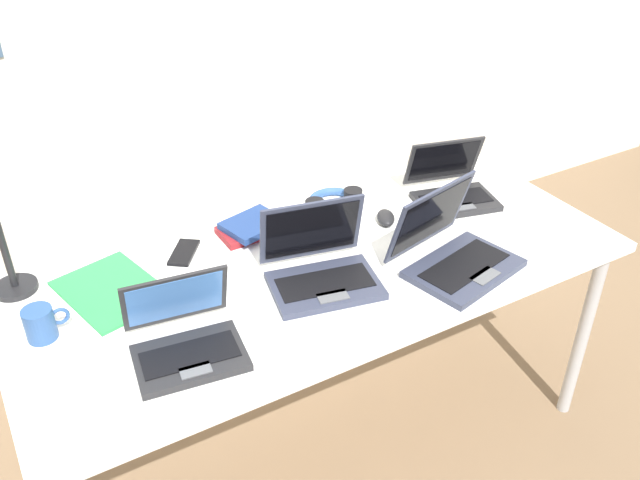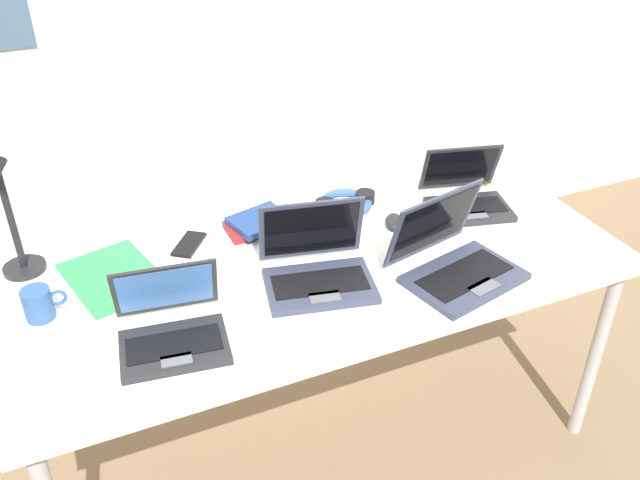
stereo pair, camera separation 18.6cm
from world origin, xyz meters
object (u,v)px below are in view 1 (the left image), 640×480
(cell_phone, at_px, (184,252))
(coffee_mug, at_px, (41,324))
(desk_lamp, at_px, (0,236))
(laptop_near_mouse, at_px, (321,268))
(book_stack, at_px, (253,227))
(pill_bottle, at_px, (467,165))
(laptop_mid_desk, at_px, (186,339))
(headphones, at_px, (334,202))
(computer_mouse, at_px, (386,218))
(paper_folder_mid_desk, at_px, (112,290))
(laptop_center, at_px, (452,188))
(laptop_front_right, at_px, (454,252))

(cell_phone, relative_size, coffee_mug, 1.20)
(coffee_mug, bearing_deg, desk_lamp, 97.14)
(laptop_near_mouse, xyz_separation_m, coffee_mug, (-0.73, 0.14, -0.00))
(desk_lamp, bearing_deg, book_stack, -2.23)
(pill_bottle, distance_m, coffee_mug, 1.52)
(laptop_mid_desk, distance_m, pill_bottle, 1.28)
(laptop_near_mouse, xyz_separation_m, headphones, (0.25, 0.35, -0.03))
(computer_mouse, bearing_deg, laptop_near_mouse, -126.12)
(desk_lamp, height_order, laptop_mid_desk, desk_lamp)
(computer_mouse, relative_size, cell_phone, 0.71)
(cell_phone, height_order, paper_folder_mid_desk, cell_phone)
(laptop_near_mouse, relative_size, headphones, 1.62)
(computer_mouse, distance_m, coffee_mug, 1.07)
(book_stack, bearing_deg, laptop_center, -11.56)
(desk_lamp, distance_m, coffee_mug, 0.26)
(laptop_near_mouse, xyz_separation_m, laptop_center, (0.62, 0.19, -0.00))
(paper_folder_mid_desk, bearing_deg, laptop_center, -2.92)
(laptop_mid_desk, distance_m, paper_folder_mid_desk, 0.35)
(desk_lamp, relative_size, computer_mouse, 4.17)
(laptop_center, relative_size, pill_bottle, 3.98)
(desk_lamp, height_order, pill_bottle, desk_lamp)
(computer_mouse, height_order, book_stack, book_stack)
(laptop_center, distance_m, pill_bottle, 0.20)
(laptop_front_right, relative_size, book_stack, 1.77)
(desk_lamp, relative_size, book_stack, 1.90)
(desk_lamp, xyz_separation_m, paper_folder_mid_desk, (0.23, -0.11, -0.19))
(computer_mouse, distance_m, book_stack, 0.43)
(laptop_center, bearing_deg, coffee_mug, -178.07)
(laptop_front_right, bearing_deg, cell_phone, 145.62)
(book_stack, bearing_deg, paper_folder_mid_desk, -170.30)
(laptop_center, distance_m, computer_mouse, 0.28)
(desk_lamp, relative_size, laptop_center, 1.28)
(computer_mouse, bearing_deg, laptop_mid_desk, -134.16)
(book_stack, height_order, coffee_mug, coffee_mug)
(laptop_mid_desk, distance_m, cell_phone, 0.44)
(laptop_near_mouse, distance_m, laptop_center, 0.65)
(headphones, height_order, coffee_mug, coffee_mug)
(desk_lamp, height_order, paper_folder_mid_desk, desk_lamp)
(desk_lamp, distance_m, laptop_mid_desk, 0.57)
(book_stack, height_order, paper_folder_mid_desk, book_stack)
(computer_mouse, distance_m, pill_bottle, 0.46)
(computer_mouse, bearing_deg, laptop_center, 30.16)
(computer_mouse, bearing_deg, desk_lamp, -162.29)
(paper_folder_mid_desk, bearing_deg, desk_lamp, 154.77)
(laptop_center, relative_size, book_stack, 1.49)
(coffee_mug, bearing_deg, laptop_mid_desk, -38.36)
(cell_phone, height_order, coffee_mug, coffee_mug)
(laptop_center, xyz_separation_m, cell_phone, (-0.91, 0.14, -0.04))
(laptop_front_right, bearing_deg, laptop_near_mouse, 161.26)
(book_stack, distance_m, paper_folder_mid_desk, 0.48)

